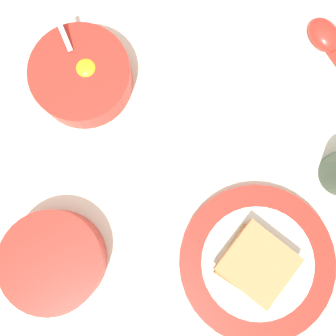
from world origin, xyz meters
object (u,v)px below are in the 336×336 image
(egg_bowl, at_px, (82,76))
(soup_spoon, at_px, (329,43))
(congee_bowl, at_px, (53,261))
(toast_plate, at_px, (257,263))
(toast_sandwich, at_px, (257,265))

(egg_bowl, xyz_separation_m, soup_spoon, (0.05, -0.38, -0.01))
(egg_bowl, height_order, congee_bowl, egg_bowl)
(soup_spoon, xyz_separation_m, congee_bowl, (-0.32, 0.42, 0.02))
(egg_bowl, bearing_deg, congee_bowl, 171.75)
(soup_spoon, height_order, congee_bowl, congee_bowl)
(egg_bowl, bearing_deg, toast_plate, -138.17)
(toast_sandwich, height_order, congee_bowl, congee_bowl)
(congee_bowl, bearing_deg, egg_bowl, -8.25)
(toast_sandwich, distance_m, soup_spoon, 0.36)
(toast_plate, relative_size, soup_spoon, 1.52)
(egg_bowl, relative_size, toast_sandwich, 1.22)
(toast_sandwich, bearing_deg, egg_bowl, 41.32)
(soup_spoon, distance_m, congee_bowl, 0.52)
(egg_bowl, bearing_deg, toast_sandwich, -138.68)
(soup_spoon, relative_size, congee_bowl, 1.03)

